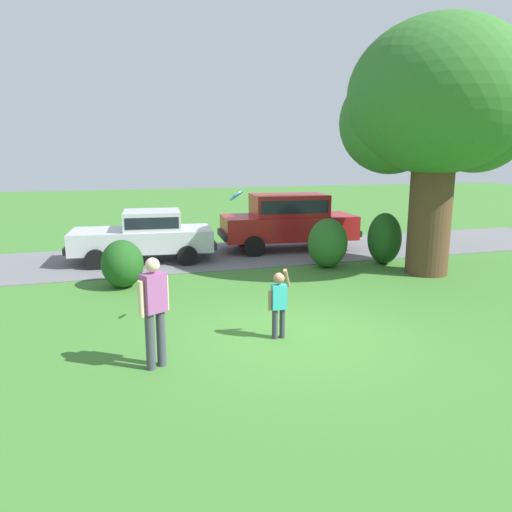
{
  "coord_description": "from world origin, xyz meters",
  "views": [
    {
      "loc": [
        -3.21,
        -7.94,
        3.24
      ],
      "look_at": [
        -0.19,
        1.87,
        1.1
      ],
      "focal_mm": 34.24,
      "sensor_mm": 36.0,
      "label": 1
    }
  ],
  "objects_px": {
    "oak_tree_large": "(436,109)",
    "parked_suv": "(288,219)",
    "parked_sedan": "(145,234)",
    "child_thrower": "(279,300)",
    "adult_onlooker": "(154,307)",
    "frisbee": "(236,196)"
  },
  "relations": [
    {
      "from": "child_thrower",
      "to": "adult_onlooker",
      "type": "relative_size",
      "value": 0.74
    },
    {
      "from": "frisbee",
      "to": "adult_onlooker",
      "type": "xyz_separation_m",
      "value": [
        -1.63,
        -1.25,
        -1.54
      ]
    },
    {
      "from": "oak_tree_large",
      "to": "adult_onlooker",
      "type": "xyz_separation_m",
      "value": [
        -7.88,
        -4.21,
        -3.45
      ]
    },
    {
      "from": "oak_tree_large",
      "to": "parked_sedan",
      "type": "relative_size",
      "value": 1.48
    },
    {
      "from": "oak_tree_large",
      "to": "child_thrower",
      "type": "relative_size",
      "value": 5.22
    },
    {
      "from": "parked_suv",
      "to": "child_thrower",
      "type": "xyz_separation_m",
      "value": [
        -3.13,
        -7.76,
        -0.36
      ]
    },
    {
      "from": "oak_tree_large",
      "to": "parked_suv",
      "type": "xyz_separation_m",
      "value": [
        -2.53,
        4.16,
        -3.35
      ]
    },
    {
      "from": "oak_tree_large",
      "to": "parked_sedan",
      "type": "xyz_separation_m",
      "value": [
        -7.39,
        3.73,
        -3.58
      ]
    },
    {
      "from": "frisbee",
      "to": "adult_onlooker",
      "type": "distance_m",
      "value": 2.56
    },
    {
      "from": "frisbee",
      "to": "parked_sedan",
      "type": "bearing_deg",
      "value": 99.59
    },
    {
      "from": "parked_sedan",
      "to": "parked_suv",
      "type": "bearing_deg",
      "value": 4.97
    },
    {
      "from": "child_thrower",
      "to": "frisbee",
      "type": "bearing_deg",
      "value": 132.66
    },
    {
      "from": "parked_suv",
      "to": "child_thrower",
      "type": "relative_size",
      "value": 3.76
    },
    {
      "from": "child_thrower",
      "to": "parked_suv",
      "type": "bearing_deg",
      "value": 68.02
    },
    {
      "from": "parked_suv",
      "to": "frisbee",
      "type": "bearing_deg",
      "value": -117.64
    },
    {
      "from": "parked_suv",
      "to": "adult_onlooker",
      "type": "xyz_separation_m",
      "value": [
        -5.35,
        -8.36,
        -0.09
      ]
    },
    {
      "from": "adult_onlooker",
      "to": "parked_suv",
      "type": "bearing_deg",
      "value": 57.37
    },
    {
      "from": "parked_suv",
      "to": "frisbee",
      "type": "height_order",
      "value": "frisbee"
    },
    {
      "from": "child_thrower",
      "to": "adult_onlooker",
      "type": "bearing_deg",
      "value": -164.82
    },
    {
      "from": "child_thrower",
      "to": "adult_onlooker",
      "type": "xyz_separation_m",
      "value": [
        -2.22,
        -0.6,
        0.27
      ]
    },
    {
      "from": "parked_sedan",
      "to": "parked_suv",
      "type": "relative_size",
      "value": 0.94
    },
    {
      "from": "frisbee",
      "to": "adult_onlooker",
      "type": "relative_size",
      "value": 0.17
    }
  ]
}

